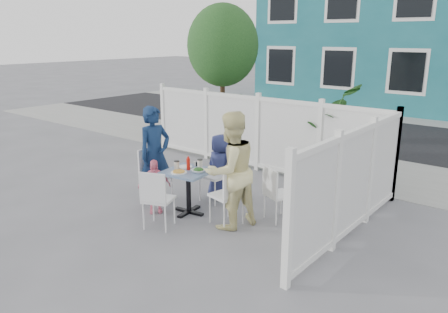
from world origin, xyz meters
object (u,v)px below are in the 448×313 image
Objects in this scene: chair_right at (230,191)px; chair_near at (156,196)px; man at (155,155)px; main_table at (188,180)px; toddler at (154,186)px; spare_table at (318,170)px; boy at (220,167)px; chair_left at (153,171)px; chair_back at (218,169)px; woman at (231,171)px; utility_cabinet at (201,116)px.

chair_right is 1.04× the size of chair_near.
chair_near is at bearing -126.24° from man.
toddler is at bearing -144.49° from main_table.
toddler is at bearing -134.04° from spare_table.
boy reaches higher than spare_table.
chair_left is 1.05× the size of chair_near.
boy is (-0.02, 0.84, 0.02)m from main_table.
spare_table is at bearing -143.65° from chair_back.
man is (0.02, 0.05, 0.29)m from chair_left.
boy is at bearing -37.58° from man.
woman is 1.23m from boy.
woman is (0.03, -0.02, 0.33)m from chair_right.
chair_right is 1.06× the size of toddler.
spare_table is at bearing 173.71° from woman.
man is at bearing 82.60° from toddler.
utility_cabinet is at bearing 152.47° from spare_table.
chair_right is at bearing -39.61° from utility_cabinet.
chair_back is 0.54× the size of woman.
boy is 1.25m from toddler.
utility_cabinet is 0.74× the size of man.
chair_back is at bearing 90.70° from main_table.
utility_cabinet is 1.38× the size of toddler.
main_table is 0.85m from man.
utility_cabinet is 1.06× the size of boy.
man is 0.63m from toddler.
chair_back is at bearing 105.40° from boy.
woman is at bearing -107.27° from chair_right.
woman is at bearing 144.49° from chair_back.
chair_right is at bearing 2.96° from main_table.
boy is (0.79, 0.87, 0.03)m from chair_left.
main_table is 0.82m from chair_left.
chair_right is 1.65m from man.
chair_right is at bearing 144.18° from chair_back.
main_table is 0.91m from woman.
chair_left reaches higher than chair_near.
chair_left is at bearing 88.63° from toddler.
chair_left is at bearing -177.91° from main_table.
main_table is at bearing -16.20° from toddler.
chair_right is at bearing -111.53° from spare_table.
toddler is (-0.46, -0.33, -0.12)m from main_table.
chair_near is 1.17m from woman.
chair_right is 0.56× the size of man.
spare_table is 0.95× the size of toddler.
spare_table is 1.76m from woman.
chair_back is 0.08m from boy.
chair_left is 0.54× the size of woman.
man is at bearing -75.64° from woman.
boy reaches higher than chair_near.
spare_table reaches higher than main_table.
spare_table is 2.80m from man.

